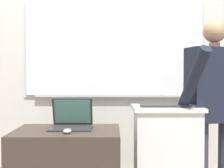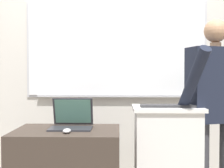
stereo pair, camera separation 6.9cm
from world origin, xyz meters
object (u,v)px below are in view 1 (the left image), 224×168
at_px(person_presenter, 214,104).
at_px(computer_mouse_by_laptop, 67,131).
at_px(lectern_podium, 166,163).
at_px(laptop, 72,119).
at_px(wireless_keyboard, 168,106).

relative_size(person_presenter, computer_mouse_by_laptop, 16.66).
xyz_separation_m(lectern_podium, laptop, (-0.78, -0.01, 0.37)).
bearing_deg(lectern_podium, wireless_keyboard, -83.87).
relative_size(laptop, computer_mouse_by_laptop, 3.40).
bearing_deg(laptop, wireless_keyboard, -3.50).
distance_m(wireless_keyboard, computer_mouse_by_laptop, 0.83).
height_order(lectern_podium, wireless_keyboard, wireless_keyboard).
distance_m(laptop, wireless_keyboard, 0.80).
bearing_deg(wireless_keyboard, person_presenter, 12.36).
bearing_deg(laptop, person_presenter, 1.88).
xyz_separation_m(laptop, computer_mouse_by_laptop, (-0.00, -0.23, -0.06)).
distance_m(lectern_podium, person_presenter, 0.63).
xyz_separation_m(person_presenter, computer_mouse_by_laptop, (-1.18, -0.27, -0.18)).
relative_size(wireless_keyboard, computer_mouse_by_laptop, 4.52).
xyz_separation_m(person_presenter, wireless_keyboard, (-0.40, -0.09, -0.01)).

